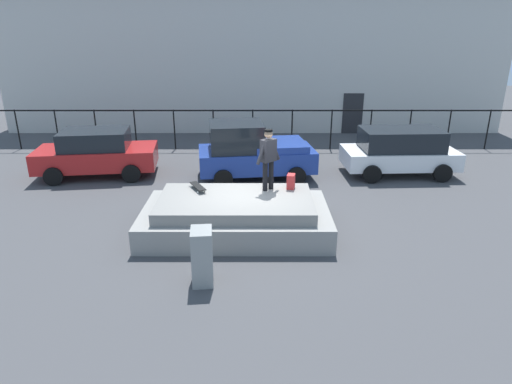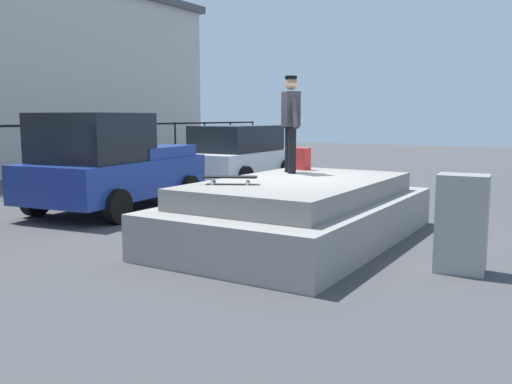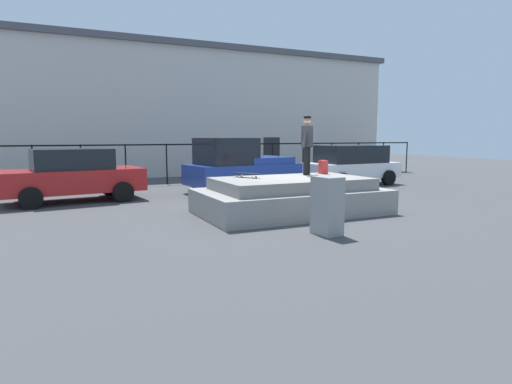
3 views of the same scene
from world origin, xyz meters
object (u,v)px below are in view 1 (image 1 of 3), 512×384
object	(u,v)px
skateboarder	(267,156)
utility_box	(201,257)
car_white_hatchback_far	(399,150)
car_red_sedan_near	(95,153)
skateboard	(197,186)
car_blue_pickup_mid	(251,151)
backpack	(290,181)

from	to	relation	value
skateboarder	utility_box	distance (m)	3.73
skateboarder	car_white_hatchback_far	bearing A→B (deg)	41.27
skateboarder	car_red_sedan_near	distance (m)	7.43
skateboarder	skateboard	size ratio (longest dim) A/B	2.12
skateboard	car_blue_pickup_mid	distance (m)	4.17
skateboarder	backpack	distance (m)	0.99
utility_box	car_white_hatchback_far	bearing A→B (deg)	44.27
car_red_sedan_near	backpack	bearing A→B (deg)	-31.08
car_red_sedan_near	car_blue_pickup_mid	distance (m)	5.62
car_red_sedan_near	utility_box	world-z (taller)	car_red_sedan_near
backpack	car_red_sedan_near	distance (m)	7.84
car_red_sedan_near	skateboard	bearing A→B (deg)	-44.94
utility_box	car_blue_pickup_mid	bearing A→B (deg)	76.63
backpack	utility_box	world-z (taller)	backpack
backpack	car_white_hatchback_far	world-z (taller)	car_white_hatchback_far
skateboard	car_white_hatchback_far	bearing A→B (deg)	32.37
skateboarder	skateboard	xyz separation A→B (m)	(-1.91, -0.02, -0.86)
skateboarder	car_blue_pickup_mid	xyz separation A→B (m)	(-0.46, 3.89, -0.94)
car_blue_pickup_mid	car_red_sedan_near	bearing A→B (deg)	177.51
car_white_hatchback_far	utility_box	world-z (taller)	car_white_hatchback_far
backpack	car_red_sedan_near	world-z (taller)	car_red_sedan_near
backpack	skateboarder	bearing A→B (deg)	110.79
skateboard	backpack	size ratio (longest dim) A/B	1.96
backpack	car_blue_pickup_mid	world-z (taller)	car_blue_pickup_mid
car_red_sedan_near	car_blue_pickup_mid	size ratio (longest dim) A/B	1.03
skateboard	car_white_hatchback_far	world-z (taller)	car_white_hatchback_far
car_red_sedan_near	utility_box	distance (m)	8.65
backpack	car_blue_pickup_mid	xyz separation A→B (m)	(-1.09, 3.80, -0.18)
car_white_hatchback_far	utility_box	distance (m)	9.82
backpack	skateboard	bearing A→B (deg)	104.84
skateboard	car_white_hatchback_far	size ratio (longest dim) A/B	0.19
car_blue_pickup_mid	car_white_hatchback_far	size ratio (longest dim) A/B	1.04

